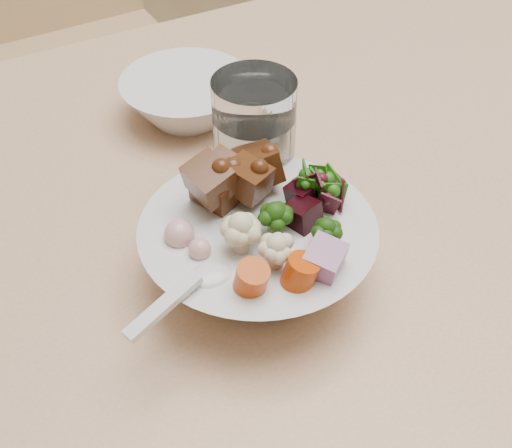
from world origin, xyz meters
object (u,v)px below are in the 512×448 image
(chair_far, at_px, (44,41))
(water_glass, at_px, (254,148))
(dining_table, at_px, (396,223))
(food_bowl, at_px, (259,247))
(side_bowl, at_px, (186,99))

(chair_far, distance_m, water_glass, 0.68)
(dining_table, xyz_separation_m, food_bowl, (-0.19, -0.07, 0.10))
(dining_table, height_order, water_glass, water_glass)
(food_bowl, height_order, side_bowl, food_bowl)
(chair_far, xyz_separation_m, water_glass, (0.10, -0.65, 0.19))
(chair_far, bearing_deg, water_glass, -87.85)
(dining_table, bearing_deg, chair_far, 105.80)
(dining_table, height_order, side_bowl, side_bowl)
(dining_table, height_order, food_bowl, food_bowl)
(chair_far, relative_size, food_bowl, 5.03)
(food_bowl, distance_m, side_bowl, 0.25)
(chair_far, relative_size, side_bowl, 6.95)
(dining_table, distance_m, food_bowl, 0.23)
(dining_table, xyz_separation_m, chair_far, (-0.25, 0.67, -0.07))
(dining_table, distance_m, water_glass, 0.20)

